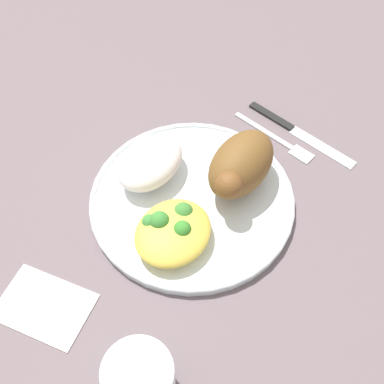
{
  "coord_description": "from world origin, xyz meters",
  "views": [
    {
      "loc": [
        0.31,
        0.22,
        0.55
      ],
      "look_at": [
        0.0,
        0.0,
        0.03
      ],
      "focal_mm": 45.29,
      "sensor_mm": 36.0,
      "label": 1
    }
  ],
  "objects_px": {
    "plate": "(192,199)",
    "roasted_chicken": "(240,165)",
    "water_glass": "(141,383)",
    "napkin": "(44,306)",
    "mac_cheese_with_broccoli": "(173,231)",
    "fork": "(277,139)",
    "knife": "(292,128)",
    "rice_pile": "(150,163)"
  },
  "relations": [
    {
      "from": "plate",
      "to": "water_glass",
      "type": "distance_m",
      "value": 0.26
    },
    {
      "from": "mac_cheese_with_broccoli",
      "to": "plate",
      "type": "bearing_deg",
      "value": -165.28
    },
    {
      "from": "rice_pile",
      "to": "mac_cheese_with_broccoli",
      "type": "bearing_deg",
      "value": 53.28
    },
    {
      "from": "rice_pile",
      "to": "knife",
      "type": "xyz_separation_m",
      "value": [
        -0.2,
        0.12,
        -0.04
      ]
    },
    {
      "from": "fork",
      "to": "knife",
      "type": "xyz_separation_m",
      "value": [
        -0.03,
        0.01,
        0.0
      ]
    },
    {
      "from": "plate",
      "to": "fork",
      "type": "relative_size",
      "value": 1.96
    },
    {
      "from": "roasted_chicken",
      "to": "rice_pile",
      "type": "bearing_deg",
      "value": -62.57
    },
    {
      "from": "mac_cheese_with_broccoli",
      "to": "fork",
      "type": "relative_size",
      "value": 0.73
    },
    {
      "from": "plate",
      "to": "fork",
      "type": "distance_m",
      "value": 0.18
    },
    {
      "from": "water_glass",
      "to": "napkin",
      "type": "bearing_deg",
      "value": -93.13
    },
    {
      "from": "knife",
      "to": "napkin",
      "type": "bearing_deg",
      "value": -13.48
    },
    {
      "from": "roasted_chicken",
      "to": "rice_pile",
      "type": "height_order",
      "value": "roasted_chicken"
    },
    {
      "from": "plate",
      "to": "knife",
      "type": "height_order",
      "value": "plate"
    },
    {
      "from": "mac_cheese_with_broccoli",
      "to": "fork",
      "type": "bearing_deg",
      "value": 174.98
    },
    {
      "from": "rice_pile",
      "to": "mac_cheese_with_broccoli",
      "type": "height_order",
      "value": "rice_pile"
    },
    {
      "from": "mac_cheese_with_broccoli",
      "to": "napkin",
      "type": "bearing_deg",
      "value": -25.16
    },
    {
      "from": "plate",
      "to": "rice_pile",
      "type": "bearing_deg",
      "value": -89.2
    },
    {
      "from": "roasted_chicken",
      "to": "rice_pile",
      "type": "relative_size",
      "value": 1.18
    },
    {
      "from": "mac_cheese_with_broccoli",
      "to": "water_glass",
      "type": "relative_size",
      "value": 1.23
    },
    {
      "from": "water_glass",
      "to": "napkin",
      "type": "distance_m",
      "value": 0.17
    },
    {
      "from": "plate",
      "to": "knife",
      "type": "bearing_deg",
      "value": 167.37
    },
    {
      "from": "mac_cheese_with_broccoli",
      "to": "fork",
      "type": "height_order",
      "value": "mac_cheese_with_broccoli"
    },
    {
      "from": "fork",
      "to": "napkin",
      "type": "xyz_separation_m",
      "value": [
        0.4,
        -0.1,
        -0.0
      ]
    },
    {
      "from": "fork",
      "to": "napkin",
      "type": "distance_m",
      "value": 0.41
    },
    {
      "from": "fork",
      "to": "water_glass",
      "type": "xyz_separation_m",
      "value": [
        0.41,
        0.06,
        0.04
      ]
    },
    {
      "from": "plate",
      "to": "knife",
      "type": "xyz_separation_m",
      "value": [
        -0.2,
        0.05,
        -0.01
      ]
    },
    {
      "from": "water_glass",
      "to": "fork",
      "type": "bearing_deg",
      "value": -171.0
    },
    {
      "from": "plate",
      "to": "water_glass",
      "type": "xyz_separation_m",
      "value": [
        0.23,
        0.1,
        0.03
      ]
    },
    {
      "from": "roasted_chicken",
      "to": "rice_pile",
      "type": "xyz_separation_m",
      "value": [
        0.06,
        -0.11,
        -0.02
      ]
    },
    {
      "from": "rice_pile",
      "to": "fork",
      "type": "relative_size",
      "value": 0.74
    },
    {
      "from": "roasted_chicken",
      "to": "fork",
      "type": "bearing_deg",
      "value": -179.69
    },
    {
      "from": "plate",
      "to": "fork",
      "type": "bearing_deg",
      "value": 167.35
    },
    {
      "from": "roasted_chicken",
      "to": "knife",
      "type": "relative_size",
      "value": 0.66
    },
    {
      "from": "rice_pile",
      "to": "mac_cheese_with_broccoli",
      "type": "relative_size",
      "value": 1.01
    },
    {
      "from": "rice_pile",
      "to": "knife",
      "type": "height_order",
      "value": "rice_pile"
    },
    {
      "from": "plate",
      "to": "mac_cheese_with_broccoli",
      "type": "bearing_deg",
      "value": 14.72
    },
    {
      "from": "mac_cheese_with_broccoli",
      "to": "fork",
      "type": "xyz_separation_m",
      "value": [
        -0.24,
        0.02,
        -0.03
      ]
    },
    {
      "from": "napkin",
      "to": "mac_cheese_with_broccoli",
      "type": "bearing_deg",
      "value": 154.84
    },
    {
      "from": "roasted_chicken",
      "to": "water_glass",
      "type": "xyz_separation_m",
      "value": [
        0.29,
        0.06,
        -0.01
      ]
    },
    {
      "from": "rice_pile",
      "to": "mac_cheese_with_broccoli",
      "type": "distance_m",
      "value": 0.11
    },
    {
      "from": "plate",
      "to": "roasted_chicken",
      "type": "height_order",
      "value": "roasted_chicken"
    },
    {
      "from": "rice_pile",
      "to": "water_glass",
      "type": "relative_size",
      "value": 1.24
    }
  ]
}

